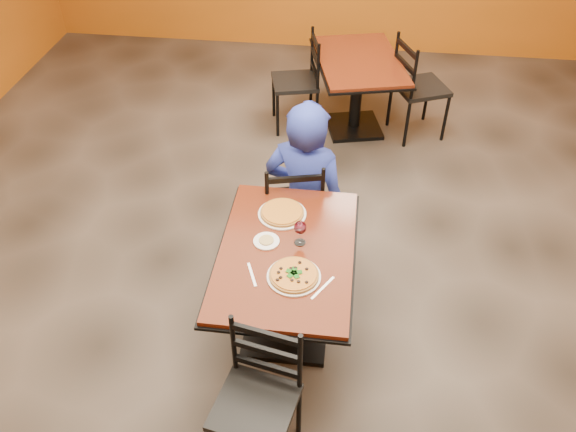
# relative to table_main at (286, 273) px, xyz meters

# --- Properties ---
(floor) EXTENTS (7.00, 8.00, 0.01)m
(floor) POSITION_rel_table_main_xyz_m (0.00, 0.50, -0.56)
(floor) COLOR black
(floor) RESTS_ON ground
(table_main) EXTENTS (0.83, 1.23, 0.75)m
(table_main) POSITION_rel_table_main_xyz_m (0.00, 0.00, 0.00)
(table_main) COLOR maroon
(table_main) RESTS_ON floor
(table_second) EXTENTS (1.03, 1.29, 0.75)m
(table_second) POSITION_rel_table_main_xyz_m (0.35, 2.62, -0.00)
(table_second) COLOR maroon
(table_second) RESTS_ON floor
(chair_main_near) EXTENTS (0.48, 0.48, 0.90)m
(chair_main_near) POSITION_rel_table_main_xyz_m (-0.05, -0.87, -0.11)
(chair_main_near) COLOR black
(chair_main_near) RESTS_ON floor
(chair_main_far) EXTENTS (0.50, 0.50, 0.92)m
(chair_main_far) POSITION_rel_table_main_xyz_m (-0.06, 0.76, -0.10)
(chair_main_far) COLOR black
(chair_main_far) RESTS_ON floor
(chair_second_left) EXTENTS (0.51, 0.51, 0.94)m
(chair_second_left) POSITION_rel_table_main_xyz_m (-0.26, 2.62, -0.09)
(chair_second_left) COLOR black
(chair_second_left) RESTS_ON floor
(chair_second_right) EXTENTS (0.58, 0.58, 0.99)m
(chair_second_right) POSITION_rel_table_main_xyz_m (0.95, 2.62, -0.06)
(chair_second_right) COLOR black
(chair_second_right) RESTS_ON floor
(diner) EXTENTS (0.71, 0.55, 1.28)m
(diner) POSITION_rel_table_main_xyz_m (0.03, 0.85, 0.08)
(diner) COLOR #1B2898
(diner) RESTS_ON floor
(plate_main) EXTENTS (0.31, 0.31, 0.01)m
(plate_main) POSITION_rel_table_main_xyz_m (0.07, -0.21, 0.20)
(plate_main) COLOR white
(plate_main) RESTS_ON table_main
(pizza_main) EXTENTS (0.28, 0.28, 0.02)m
(pizza_main) POSITION_rel_table_main_xyz_m (0.07, -0.21, 0.21)
(pizza_main) COLOR maroon
(pizza_main) RESTS_ON plate_main
(plate_far) EXTENTS (0.31, 0.31, 0.01)m
(plate_far) POSITION_rel_table_main_xyz_m (-0.07, 0.32, 0.20)
(plate_far) COLOR white
(plate_far) RESTS_ON table_main
(pizza_far) EXTENTS (0.28, 0.28, 0.02)m
(pizza_far) POSITION_rel_table_main_xyz_m (-0.07, 0.32, 0.21)
(pizza_far) COLOR gold
(pizza_far) RESTS_ON plate_far
(side_plate) EXTENTS (0.16, 0.16, 0.01)m
(side_plate) POSITION_rel_table_main_xyz_m (-0.13, 0.06, 0.20)
(side_plate) COLOR white
(side_plate) RESTS_ON table_main
(dip) EXTENTS (0.09, 0.09, 0.01)m
(dip) POSITION_rel_table_main_xyz_m (-0.13, 0.06, 0.21)
(dip) COLOR tan
(dip) RESTS_ON side_plate
(wine_glass) EXTENTS (0.08, 0.08, 0.18)m
(wine_glass) POSITION_rel_table_main_xyz_m (0.07, 0.08, 0.28)
(wine_glass) COLOR white
(wine_glass) RESTS_ON table_main
(fork) EXTENTS (0.09, 0.18, 0.00)m
(fork) POSITION_rel_table_main_xyz_m (-0.17, -0.22, 0.20)
(fork) COLOR silver
(fork) RESTS_ON table_main
(knife) EXTENTS (0.12, 0.19, 0.00)m
(knife) POSITION_rel_table_main_xyz_m (0.24, -0.27, 0.20)
(knife) COLOR silver
(knife) RESTS_ON table_main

